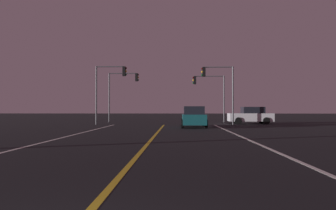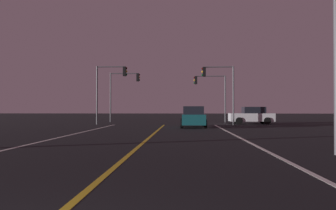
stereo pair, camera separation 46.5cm
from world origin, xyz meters
name	(u,v)px [view 1 (the left image)]	position (x,y,z in m)	size (l,w,h in m)	color
lane_edge_right	(264,146)	(4.69, 10.21, 0.00)	(0.16, 32.42, 0.01)	silver
lane_edge_left	(30,146)	(-4.69, 10.21, 0.00)	(0.16, 32.42, 0.01)	silver
lane_center_divider	(146,146)	(0.00, 10.21, 0.00)	(0.16, 32.42, 0.01)	gold
car_crossing_side	(251,116)	(8.62, 28.83, 0.82)	(4.30, 2.02, 1.70)	black
car_ahead_far	(194,117)	(2.57, 22.86, 0.82)	(2.02, 4.30, 1.70)	black
traffic_light_near_right	(218,82)	(5.08, 26.92, 4.08)	(3.06, 0.36, 5.50)	#4C4C51
traffic_light_near_left	(111,81)	(-5.12, 26.92, 4.13)	(3.00, 0.36, 5.59)	#4C4C51
traffic_light_far_right	(209,87)	(4.77, 32.42, 3.92)	(3.60, 0.36, 5.23)	#4C4C51
traffic_light_far_left	(123,86)	(-4.89, 32.42, 4.16)	(3.46, 0.36, 5.58)	#4C4C51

